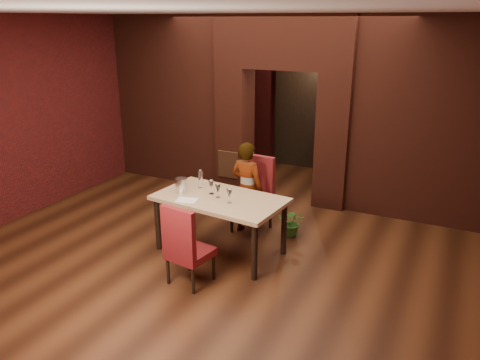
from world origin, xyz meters
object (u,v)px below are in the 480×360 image
(chair_far, at_px, (251,195))
(wine_glass_c, at_px, (229,196))
(dining_table, at_px, (220,225))
(wine_glass_a, at_px, (211,187))
(person_seated, at_px, (247,188))
(water_bottle, at_px, (200,178))
(wine_bucket, at_px, (181,185))
(chair_near, at_px, (190,243))
(wine_glass_b, at_px, (218,191))
(potted_plant, at_px, (292,222))

(chair_far, bearing_deg, wine_glass_c, -78.05)
(dining_table, distance_m, wine_glass_a, 0.54)
(wine_glass_a, bearing_deg, wine_glass_c, -26.10)
(person_seated, bearing_deg, wine_glass_c, 106.41)
(dining_table, height_order, water_bottle, water_bottle)
(wine_bucket, xyz_separation_m, water_bottle, (0.14, 0.28, 0.04))
(person_seated, height_order, water_bottle, person_seated)
(chair_far, xyz_separation_m, wine_glass_a, (-0.26, -0.77, 0.34))
(chair_near, xyz_separation_m, person_seated, (-0.00, 1.62, 0.19))
(wine_glass_a, distance_m, wine_glass_c, 0.42)
(wine_glass_a, xyz_separation_m, wine_bucket, (-0.40, -0.13, 0.01))
(wine_glass_b, xyz_separation_m, wine_bucket, (-0.55, -0.05, 0.01))
(wine_glass_b, distance_m, wine_bucket, 0.56)
(chair_near, bearing_deg, wine_bucket, -43.71)
(potted_plant, bearing_deg, wine_glass_b, -128.61)
(wine_glass_b, distance_m, water_bottle, 0.47)
(chair_far, bearing_deg, chair_near, -86.43)
(person_seated, distance_m, potted_plant, 0.85)
(dining_table, bearing_deg, wine_glass_a, 164.69)
(chair_near, relative_size, wine_glass_b, 5.58)
(wine_glass_c, relative_size, wine_bucket, 0.94)
(wine_glass_a, distance_m, wine_glass_b, 0.17)
(wine_glass_a, bearing_deg, wine_bucket, -162.26)
(person_seated, xyz_separation_m, wine_glass_c, (0.16, -0.87, 0.20))
(dining_table, height_order, wine_bucket, wine_bucket)
(wine_glass_b, relative_size, water_bottle, 0.68)
(wine_bucket, height_order, water_bottle, water_bottle)
(person_seated, height_order, potted_plant, person_seated)
(chair_far, xyz_separation_m, wine_bucket, (-0.66, -0.90, 0.35))
(wine_glass_a, height_order, wine_glass_b, wine_glass_a)
(wine_glass_a, bearing_deg, chair_far, 71.56)
(chair_near, bearing_deg, wine_glass_c, -93.48)
(water_bottle, bearing_deg, wine_glass_a, -30.03)
(person_seated, bearing_deg, dining_table, 92.06)
(wine_glass_b, bearing_deg, wine_glass_a, 151.85)
(person_seated, distance_m, wine_glass_a, 0.75)
(dining_table, relative_size, wine_bucket, 8.53)
(wine_glass_c, bearing_deg, wine_bucket, 175.93)
(dining_table, bearing_deg, chair_near, -80.61)
(chair_near, xyz_separation_m, wine_bucket, (-0.63, 0.80, 0.40))
(chair_near, distance_m, wine_glass_c, 0.86)
(wine_glass_a, distance_m, wine_bucket, 0.42)
(chair_far, distance_m, wine_glass_a, 0.88)
(potted_plant, bearing_deg, water_bottle, -148.80)
(water_bottle, distance_m, potted_plant, 1.54)
(chair_far, bearing_deg, dining_table, -91.51)
(chair_far, bearing_deg, potted_plant, 12.06)
(wine_glass_b, bearing_deg, wine_bucket, -174.86)
(chair_near, height_order, water_bottle, water_bottle)
(chair_near, bearing_deg, person_seated, -81.57)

